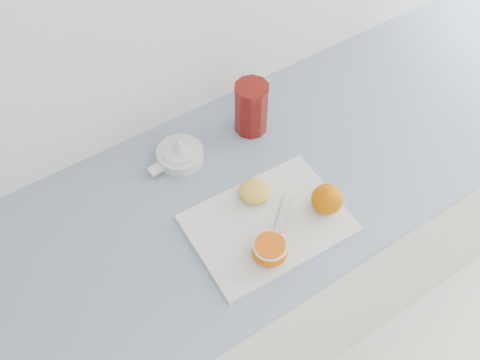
# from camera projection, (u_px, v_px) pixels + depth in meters

# --- Properties ---
(counter) EXTENTS (2.53, 0.64, 0.89)m
(counter) POSITION_uv_depth(u_px,v_px,m) (251.00, 265.00, 1.70)
(counter) COLOR beige
(counter) RESTS_ON ground
(cutting_board) EXTENTS (0.37, 0.27, 0.01)m
(cutting_board) POSITION_uv_depth(u_px,v_px,m) (268.00, 223.00, 1.26)
(cutting_board) COLOR silver
(cutting_board) RESTS_ON counter
(whole_orange) EXTENTS (0.07, 0.07, 0.07)m
(whole_orange) POSITION_uv_depth(u_px,v_px,m) (327.00, 199.00, 1.25)
(whole_orange) COLOR #D66C00
(whole_orange) RESTS_ON cutting_board
(half_orange) EXTENTS (0.08, 0.08, 0.05)m
(half_orange) POSITION_uv_depth(u_px,v_px,m) (270.00, 250.00, 1.18)
(half_orange) COLOR #D66C00
(half_orange) RESTS_ON cutting_board
(squeezed_shell) EXTENTS (0.08, 0.08, 0.03)m
(squeezed_shell) POSITION_uv_depth(u_px,v_px,m) (255.00, 191.00, 1.29)
(squeezed_shell) COLOR gold
(squeezed_shell) RESTS_ON cutting_board
(paring_knife) EXTENTS (0.16, 0.15, 0.01)m
(paring_knife) POSITION_uv_depth(u_px,v_px,m) (276.00, 242.00, 1.22)
(paring_knife) COLOR #4A2F15
(paring_knife) RESTS_ON cutting_board
(citrus_juicer) EXTENTS (0.15, 0.12, 0.08)m
(citrus_juicer) POSITION_uv_depth(u_px,v_px,m) (179.00, 153.00, 1.37)
(citrus_juicer) COLOR white
(citrus_juicer) RESTS_ON counter
(red_tumbler) EXTENTS (0.09, 0.09, 0.15)m
(red_tumbler) POSITION_uv_depth(u_px,v_px,m) (251.00, 109.00, 1.40)
(red_tumbler) COLOR maroon
(red_tumbler) RESTS_ON counter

